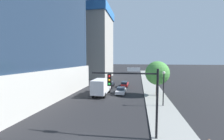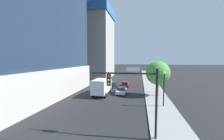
% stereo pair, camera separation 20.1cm
% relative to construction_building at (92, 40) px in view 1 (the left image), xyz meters
% --- Properties ---
extents(sidewalk, '(4.09, 120.00, 0.15)m').
position_rel_construction_building_xyz_m(sidewalk, '(21.20, -24.50, -14.51)').
color(sidewalk, gray).
rests_on(sidewalk, ground).
extents(construction_building, '(14.75, 16.62, 33.02)m').
position_rel_construction_building_xyz_m(construction_building, '(0.00, 0.00, 0.00)').
color(construction_building, '#9E9B93').
rests_on(construction_building, ground).
extents(traffic_light_pole, '(5.88, 0.48, 6.17)m').
position_rel_construction_building_xyz_m(traffic_light_pole, '(17.66, -41.37, -10.17)').
color(traffic_light_pole, black).
rests_on(traffic_light_pole, sidewalk).
extents(street_lamp, '(0.44, 0.44, 5.15)m').
position_rel_construction_building_xyz_m(street_lamp, '(21.61, -32.18, -11.01)').
color(street_lamp, black).
rests_on(street_lamp, sidewalk).
extents(street_tree, '(4.48, 4.48, 6.55)m').
position_rel_construction_building_xyz_m(street_tree, '(21.48, -25.98, -10.14)').
color(street_tree, brown).
rests_on(street_tree, sidewalk).
extents(car_silver, '(1.77, 4.27, 1.37)m').
position_rel_construction_building_xyz_m(car_silver, '(14.52, -25.50, -13.88)').
color(car_silver, '#B7B7BC').
rests_on(car_silver, ground).
extents(car_red, '(1.72, 4.25, 1.43)m').
position_rel_construction_building_xyz_m(car_red, '(14.52, -17.77, -13.88)').
color(car_red, red).
rests_on(car_red, ground).
extents(car_black, '(1.93, 4.64, 1.39)m').
position_rel_construction_building_xyz_m(car_black, '(10.85, -19.14, -13.90)').
color(car_black, black).
rests_on(car_black, ground).
extents(box_truck, '(2.50, 6.55, 3.21)m').
position_rel_construction_building_xyz_m(box_truck, '(10.85, -27.22, -12.76)').
color(box_truck, silver).
rests_on(box_truck, ground).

